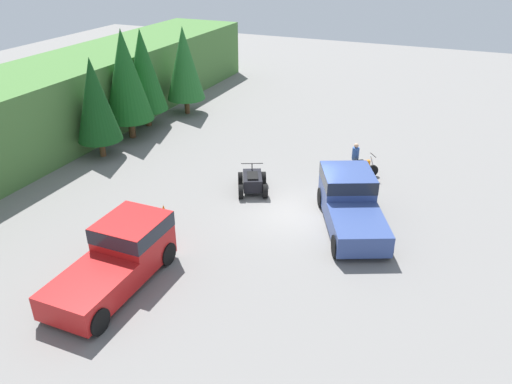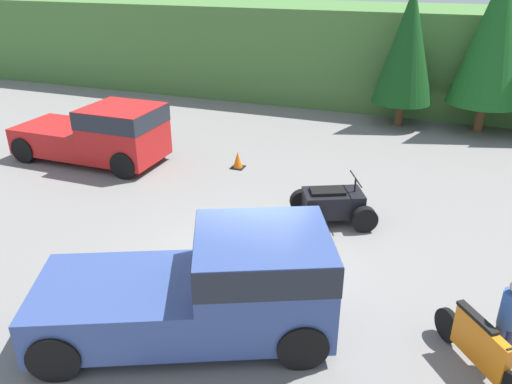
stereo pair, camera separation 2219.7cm
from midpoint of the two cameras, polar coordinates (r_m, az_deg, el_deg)
The scene contains 10 objects.
ground_plane at distance 13.28m, azimuth 52.30°, elevation -26.53°, with size 80.00×80.00×0.00m, color slate.
hillside_backdrop at distance 25.10m, azimuth 36.97°, elevation 5.23°, with size 44.00×6.00×4.26m.
tree_left at distance 21.85m, azimuth 44.84°, elevation 3.54°, with size 2.37×2.37×5.39m.
tree_mid_left at distance 23.35m, azimuth 51.70°, elevation 3.65°, with size 2.79×2.79×6.33m.
pickup_truck_red at distance 13.58m, azimuth 19.74°, elevation -9.95°, with size 5.02×2.19×1.95m.
pickup_truck_second at distance 11.70m, azimuth 60.76°, elevation -30.19°, with size 5.48×3.99×1.95m.
dirt_bike at distance 15.39m, azimuth 71.98°, elevation -26.19°, with size 1.41×1.79×1.17m.
quad_atv at distance 15.28m, azimuth 52.01°, elevation -17.59°, with size 2.39×2.07×1.20m.
rider_person at distance 15.55m, azimuth 72.74°, elevation -24.07°, with size 0.47×0.47×1.68m.
traffic_cone at distance 15.65m, azimuth 35.77°, elevation -12.07°, with size 0.42×0.42×0.55m.
Camera 2 is at (3.39, -8.64, 6.09)m, focal length 35.00 mm.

